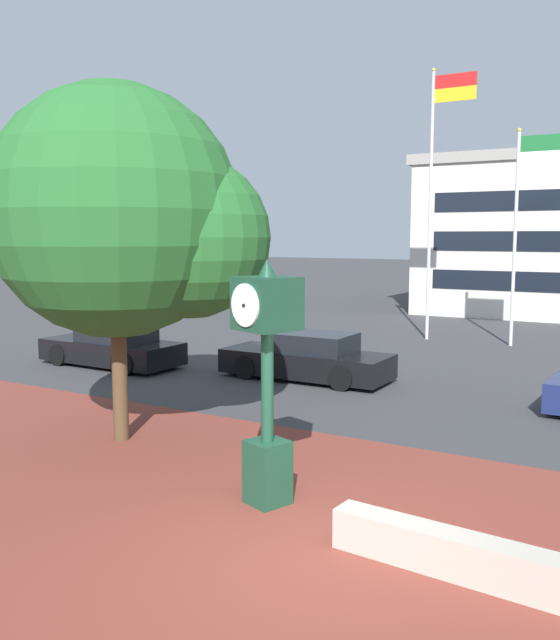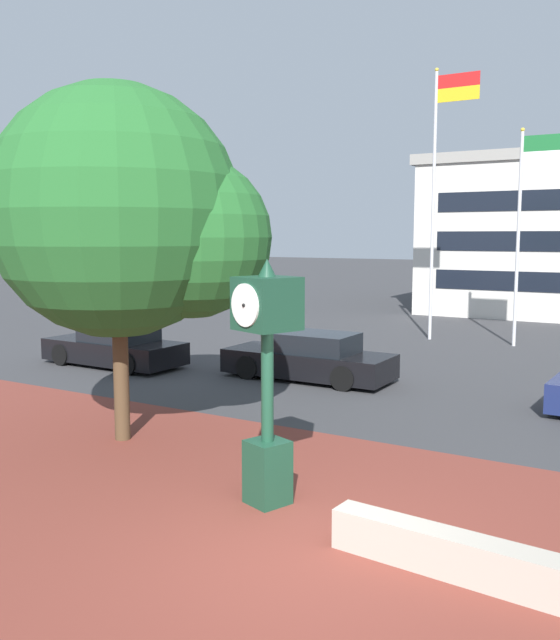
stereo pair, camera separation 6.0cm
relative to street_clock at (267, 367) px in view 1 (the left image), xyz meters
name	(u,v)px [view 1 (the left image)]	position (x,y,z in m)	size (l,w,h in m)	color
ground_plane	(311,557)	(1.33, -1.17, -2.01)	(200.00, 200.00, 0.00)	#38383A
plaza_brick_paving	(325,545)	(1.33, -0.80, -2.01)	(44.00, 8.74, 0.01)	brown
planter_wall	(463,557)	(3.05, -0.74, -1.76)	(3.20, 0.40, 0.50)	#ADA393
street_clock	(267,367)	(0.00, 0.00, 0.00)	(0.96, 0.96, 3.55)	#19422D
plaza_tree	(131,218)	(-3.79, 1.41, 2.18)	(4.98, 4.63, 6.61)	#4C3823
car_street_near	(308,358)	(-3.56, 7.91, -1.44)	(4.60, 1.85, 1.28)	black
car_street_far	(113,347)	(-9.49, 6.67, -1.44)	(4.43, 1.91, 1.28)	black
flagpole_primary	(435,184)	(-2.95, 16.56, 3.73)	(1.63, 0.14, 9.83)	silver
flagpole_secondary	(523,214)	(0.20, 16.56, 2.59)	(1.79, 0.14, 7.50)	silver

